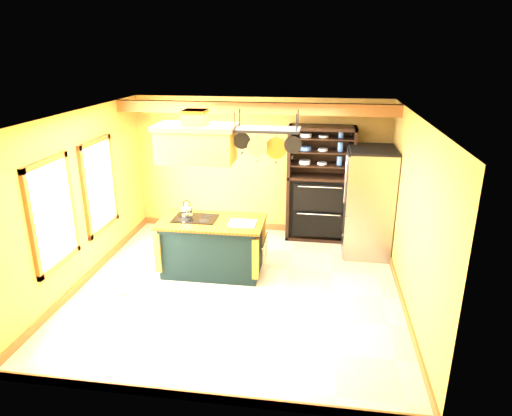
% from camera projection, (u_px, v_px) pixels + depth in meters
% --- Properties ---
extents(floor, '(5.00, 5.00, 0.00)m').
position_uv_depth(floor, '(239.00, 287.00, 7.22)').
color(floor, beige).
rests_on(floor, ground).
extents(ceiling, '(5.00, 5.00, 0.00)m').
position_uv_depth(ceiling, '(236.00, 115.00, 6.32)').
color(ceiling, white).
rests_on(ceiling, wall_back).
extents(wall_back, '(5.00, 0.02, 2.70)m').
position_uv_depth(wall_back, '(260.00, 166.00, 9.10)').
color(wall_back, gold).
rests_on(wall_back, floor).
extents(wall_front, '(5.00, 0.02, 2.70)m').
position_uv_depth(wall_front, '(191.00, 291.00, 4.44)').
color(wall_front, gold).
rests_on(wall_front, floor).
extents(wall_left, '(0.02, 5.00, 2.70)m').
position_uv_depth(wall_left, '(80.00, 199.00, 7.11)').
color(wall_left, gold).
rests_on(wall_left, floor).
extents(wall_right, '(0.02, 5.00, 2.70)m').
position_uv_depth(wall_right, '(412.00, 215.00, 6.43)').
color(wall_right, gold).
rests_on(wall_right, floor).
extents(ceiling_beam, '(5.00, 0.15, 0.20)m').
position_uv_depth(ceiling_beam, '(254.00, 108.00, 7.95)').
color(ceiling_beam, '#985C2F').
rests_on(ceiling_beam, ceiling).
extents(window_near, '(0.06, 1.06, 1.56)m').
position_uv_depth(window_near, '(53.00, 214.00, 6.34)').
color(window_near, '#985C2F').
rests_on(window_near, wall_left).
extents(window_far, '(0.06, 1.06, 1.56)m').
position_uv_depth(window_far, '(100.00, 186.00, 7.65)').
color(window_far, '#985C2F').
rests_on(window_far, wall_left).
extents(kitchen_island, '(1.72, 0.95, 1.11)m').
position_uv_depth(kitchen_island, '(212.00, 246.00, 7.59)').
color(kitchen_island, black).
rests_on(kitchen_island, floor).
extents(range_hood, '(1.25, 0.71, 0.80)m').
position_uv_depth(range_hood, '(196.00, 141.00, 7.04)').
color(range_hood, '#B0712C').
rests_on(range_hood, ceiling).
extents(pot_rack, '(1.06, 0.50, 0.74)m').
position_uv_depth(pot_rack, '(267.00, 136.00, 6.85)').
color(pot_rack, black).
rests_on(pot_rack, ceiling).
extents(refrigerator, '(0.82, 0.97, 1.91)m').
position_uv_depth(refrigerator, '(368.00, 204.00, 8.20)').
color(refrigerator, '#92969A').
rests_on(refrigerator, floor).
extents(hutch, '(1.26, 0.57, 2.22)m').
position_uv_depth(hutch, '(319.00, 196.00, 8.88)').
color(hutch, black).
rests_on(hutch, floor).
extents(floor_register, '(0.29, 0.14, 0.01)m').
position_uv_depth(floor_register, '(121.00, 294.00, 7.01)').
color(floor_register, black).
rests_on(floor_register, floor).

